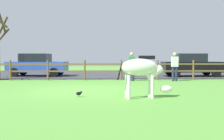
{
  "coord_description": "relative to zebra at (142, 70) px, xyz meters",
  "views": [
    {
      "loc": [
        0.89,
        -11.03,
        1.36
      ],
      "look_at": [
        1.31,
        0.5,
        0.81
      ],
      "focal_mm": 43.42,
      "sensor_mm": 36.0,
      "label": 1
    }
  ],
  "objects": [
    {
      "name": "ground_plane",
      "position": [
        -2.21,
        2.14,
        -0.93
      ],
      "size": [
        60.0,
        60.0,
        0.0
      ],
      "primitive_type": "plane",
      "color": "#549338"
    },
    {
      "name": "parking_asphalt",
      "position": [
        -2.21,
        11.44,
        -0.9
      ],
      "size": [
        28.0,
        7.4,
        0.05
      ],
      "primitive_type": "cube",
      "color": "#38383D",
      "rests_on": "ground_plane"
    },
    {
      "name": "paddock_fence",
      "position": [
        -2.35,
        7.14,
        -0.24
      ],
      "size": [
        21.82,
        0.11,
        1.19
      ],
      "color": "brown",
      "rests_on": "ground_plane"
    },
    {
      "name": "zebra",
      "position": [
        0.0,
        0.0,
        0.0
      ],
      "size": [
        1.93,
        0.67,
        1.41
      ],
      "color": "white",
      "rests_on": "ground_plane"
    },
    {
      "name": "crow_on_grass",
      "position": [
        -2.11,
        0.34,
        -0.8
      ],
      "size": [
        0.21,
        0.1,
        0.2
      ],
      "color": "black",
      "rests_on": "ground_plane"
    },
    {
      "name": "parked_car_blue",
      "position": [
        -5.86,
        10.19,
        -0.08
      ],
      "size": [
        4.11,
        2.11,
        1.56
      ],
      "color": "#2D4CAD",
      "rests_on": "parking_asphalt"
    },
    {
      "name": "parked_car_black",
      "position": [
        4.82,
        9.49,
        -0.08
      ],
      "size": [
        4.0,
        1.88,
        1.56
      ],
      "color": "black",
      "rests_on": "parking_asphalt"
    },
    {
      "name": "visitor_left_of_tree",
      "position": [
        0.36,
        6.48,
        -0.02
      ],
      "size": [
        0.38,
        0.26,
        1.64
      ],
      "color": "#232847",
      "rests_on": "ground_plane"
    },
    {
      "name": "visitor_right_of_tree",
      "position": [
        2.81,
        6.33,
        -0.02
      ],
      "size": [
        0.37,
        0.23,
        1.64
      ],
      "color": "#232847",
      "rests_on": "ground_plane"
    }
  ]
}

